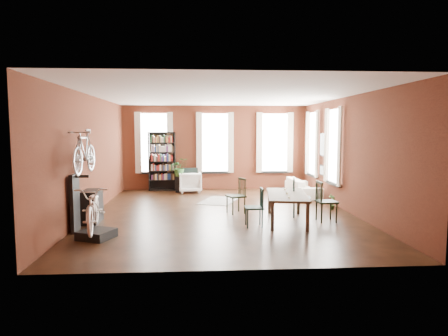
{
  "coord_description": "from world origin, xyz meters",
  "views": [
    {
      "loc": [
        -0.65,
        -10.78,
        2.27
      ],
      "look_at": [
        0.09,
        0.6,
        1.19
      ],
      "focal_mm": 32.0,
      "sensor_mm": 36.0,
      "label": 1
    }
  ],
  "objects": [
    {
      "name": "cream_sofa",
      "position": [
        2.95,
        2.6,
        0.41
      ],
      "size": [
        0.61,
        2.08,
        0.81
      ],
      "primitive_type": "imported",
      "rotation": [
        0.0,
        0.0,
        1.57
      ],
      "color": "beige",
      "rests_on": "ground"
    },
    {
      "name": "striped_rug",
      "position": [
        0.01,
        1.89,
        0.01
      ],
      "size": [
        1.49,
        1.83,
        0.01
      ],
      "primitive_type": "cube",
      "rotation": [
        0.0,
        0.0,
        -0.37
      ],
      "color": "black",
      "rests_on": "ground"
    },
    {
      "name": "plant_on_stand",
      "position": [
        -1.34,
        3.88,
        0.84
      ],
      "size": [
        0.82,
        0.85,
        0.53
      ],
      "primitive_type": "imported",
      "rotation": [
        0.0,
        0.0,
        0.39
      ],
      "color": "#2A5723",
      "rests_on": "plant_stand"
    },
    {
      "name": "dining_chair_c",
      "position": [
        2.53,
        -1.17,
        0.5
      ],
      "size": [
        0.49,
        0.49,
        1.01
      ],
      "primitive_type": "cube",
      "rotation": [
        0.0,
        0.0,
        1.62
      ],
      "color": "black",
      "rests_on": "ground"
    },
    {
      "name": "dining_chair_b",
      "position": [
        0.37,
        -0.05,
        0.48
      ],
      "size": [
        0.57,
        0.57,
        0.96
      ],
      "primitive_type": "cube",
      "rotation": [
        0.0,
        0.0,
        -1.2
      ],
      "color": "black",
      "rests_on": "ground"
    },
    {
      "name": "dining_table",
      "position": [
        1.54,
        -1.13,
        0.35
      ],
      "size": [
        1.22,
        2.17,
        0.7
      ],
      "primitive_type": "cube",
      "rotation": [
        0.0,
        0.0,
        -0.14
      ],
      "color": "#463A2A",
      "rests_on": "ground"
    },
    {
      "name": "bookshelf",
      "position": [
        -2.0,
        4.3,
        1.1
      ],
      "size": [
        1.0,
        0.32,
        2.2
      ],
      "primitive_type": "cube",
      "color": "black",
      "rests_on": "ground"
    },
    {
      "name": "bicycle_hung",
      "position": [
        -3.15,
        -1.8,
        2.13
      ],
      "size": [
        0.47,
        1.0,
        1.66
      ],
      "primitive_type": "imported",
      "color": "#A5A8AD",
      "rests_on": "bike_wall_rack"
    },
    {
      "name": "dining_chair_a",
      "position": [
        0.66,
        -1.59,
        0.46
      ],
      "size": [
        0.42,
        0.42,
        0.91
      ],
      "primitive_type": "cube",
      "rotation": [
        0.0,
        0.0,
        -1.57
      ],
      "color": "#1C3E3B",
      "rests_on": "ground"
    },
    {
      "name": "bike_wall_rack",
      "position": [
        -3.4,
        -1.8,
        0.65
      ],
      "size": [
        0.16,
        0.6,
        1.3
      ],
      "primitive_type": "cube",
      "color": "black",
      "rests_on": "ground"
    },
    {
      "name": "console_table",
      "position": [
        -3.28,
        -0.9,
        0.4
      ],
      "size": [
        0.4,
        0.8,
        0.8
      ],
      "primitive_type": "cube",
      "color": "black",
      "rests_on": "ground"
    },
    {
      "name": "room",
      "position": [
        0.25,
        0.62,
        2.14
      ],
      "size": [
        9.0,
        9.04,
        3.22
      ],
      "color": "black",
      "rests_on": "ground"
    },
    {
      "name": "white_armchair",
      "position": [
        -0.95,
        3.78,
        0.41
      ],
      "size": [
        0.85,
        0.8,
        0.82
      ],
      "primitive_type": "imported",
      "rotation": [
        0.0,
        0.0,
        3.22
      ],
      "color": "white",
      "rests_on": "ground"
    },
    {
      "name": "plant_by_sofa",
      "position": [
        2.79,
        3.74,
        0.13
      ],
      "size": [
        0.43,
        0.63,
        0.26
      ],
      "primitive_type": "imported",
      "rotation": [
        0.0,
        0.0,
        -0.2
      ],
      "color": "#2E5B24",
      "rests_on": "ground"
    },
    {
      "name": "plant_stand",
      "position": [
        -1.34,
        3.86,
        0.29
      ],
      "size": [
        0.31,
        0.31,
        0.58
      ],
      "primitive_type": "cube",
      "rotation": [
        0.0,
        0.0,
        0.07
      ],
      "color": "black",
      "rests_on": "ground"
    },
    {
      "name": "plant_small",
      "position": [
        3.18,
        0.29,
        0.08
      ],
      "size": [
        0.43,
        0.5,
        0.16
      ],
      "primitive_type": "imported",
      "rotation": [
        0.0,
        0.0,
        0.55
      ],
      "color": "#355F26",
      "rests_on": "ground"
    },
    {
      "name": "bike_trainer",
      "position": [
        -2.79,
        -2.41,
        0.09
      ],
      "size": [
        0.83,
        0.83,
        0.18
      ],
      "primitive_type": "cube",
      "rotation": [
        0.0,
        0.0,
        -0.4
      ],
      "color": "black",
      "rests_on": "ground"
    },
    {
      "name": "bicycle_floor",
      "position": [
        -2.83,
        -2.4,
        1.08
      ],
      "size": [
        0.76,
        1.03,
        1.79
      ],
      "primitive_type": "imported",
      "rotation": [
        0.0,
        0.0,
        0.16
      ],
      "color": "silver",
      "rests_on": "bike_trainer"
    },
    {
      "name": "dining_chair_d",
      "position": [
        2.05,
        -0.6,
        0.5
      ],
      "size": [
        0.56,
        0.56,
        1.01
      ],
      "primitive_type": "cube",
      "rotation": [
        0.0,
        0.0,
        1.35
      ],
      "color": "#173332",
      "rests_on": "ground"
    }
  ]
}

